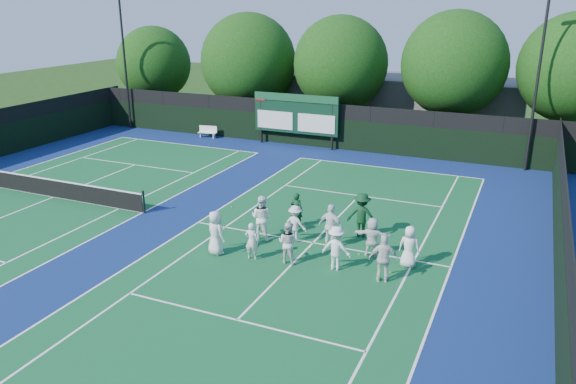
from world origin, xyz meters
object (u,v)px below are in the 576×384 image
at_px(scoreboard, 296,114).
at_px(coach_left, 297,210).
at_px(bench, 208,131).
at_px(tennis_net, 53,188).

xyz_separation_m(scoreboard, coach_left, (5.71, -13.24, -1.41)).
bearing_deg(coach_left, bench, -44.92).
bearing_deg(tennis_net, coach_left, 6.04).
bearing_deg(coach_left, scoreboard, -65.42).
relative_size(tennis_net, coach_left, 7.25).
bearing_deg(bench, scoreboard, 1.89).
bearing_deg(bench, tennis_net, -90.81).
relative_size(tennis_net, bench, 8.13).
height_order(scoreboard, coach_left, scoreboard).
xyz_separation_m(tennis_net, bench, (0.20, 14.36, -0.03)).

